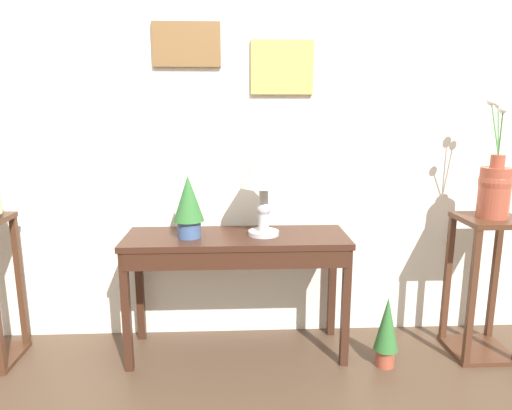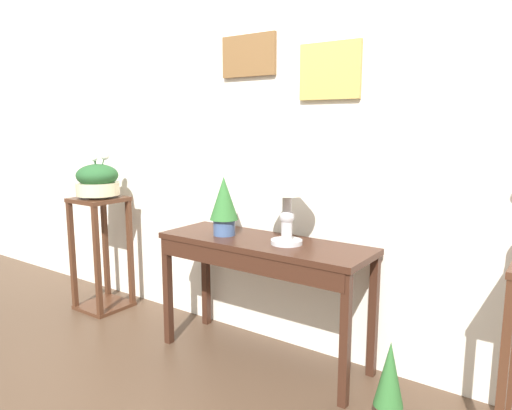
{
  "view_description": "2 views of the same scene",
  "coord_description": "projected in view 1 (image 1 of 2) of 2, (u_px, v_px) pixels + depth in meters",
  "views": [
    {
      "loc": [
        0.04,
        -1.36,
        1.47
      ],
      "look_at": [
        0.16,
        1.16,
        0.93
      ],
      "focal_mm": 32.16,
      "sensor_mm": 36.0,
      "label": 1
    },
    {
      "loc": [
        1.56,
        -1.0,
        1.4
      ],
      "look_at": [
        0.02,
        1.18,
        0.95
      ],
      "focal_mm": 33.19,
      "sensor_mm": 36.0,
      "label": 2
    }
  ],
  "objects": [
    {
      "name": "flower_vase_tall_right",
      "position": [
        495.0,
        185.0,
        2.59
      ],
      "size": [
        0.18,
        0.2,
        0.68
      ],
      "color": "#9E4733",
      "rests_on": "pedestal_stand_right"
    },
    {
      "name": "potted_plant_on_console",
      "position": [
        188.0,
        204.0,
        2.58
      ],
      "size": [
        0.17,
        0.17,
        0.36
      ],
      "color": "#3D5684",
      "rests_on": "console_table"
    },
    {
      "name": "potted_plant_floor",
      "position": [
        387.0,
        329.0,
        2.61
      ],
      "size": [
        0.14,
        0.14,
        0.42
      ],
      "color": "#9E4733",
      "rests_on": "ground"
    },
    {
      "name": "back_wall_with_art",
      "position": [
        228.0,
        118.0,
        2.82
      ],
      "size": [
        9.0,
        0.13,
        2.8
      ],
      "color": "silver",
      "rests_on": "ground"
    },
    {
      "name": "pedestal_stand_right",
      "position": [
        484.0,
        287.0,
        2.71
      ],
      "size": [
        0.35,
        0.35,
        0.85
      ],
      "color": "#472819",
      "rests_on": "ground"
    },
    {
      "name": "table_lamp",
      "position": [
        264.0,
        173.0,
        2.59
      ],
      "size": [
        0.28,
        0.28,
        0.51
      ],
      "color": "#B7B7BC",
      "rests_on": "console_table"
    },
    {
      "name": "console_table",
      "position": [
        237.0,
        253.0,
        2.66
      ],
      "size": [
        1.29,
        0.43,
        0.74
      ],
      "color": "#381E14",
      "rests_on": "ground"
    }
  ]
}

